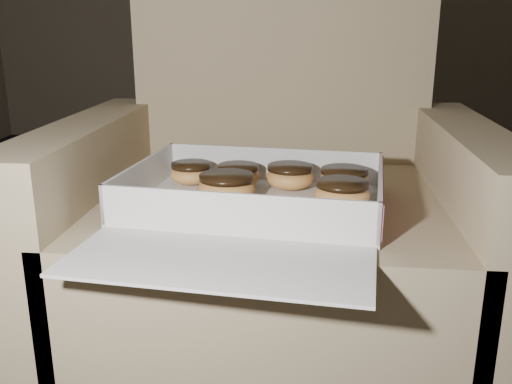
{
  "coord_description": "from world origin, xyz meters",
  "views": [
    {
      "loc": [
        -0.02,
        -1.31,
        0.73
      ],
      "look_at": [
        -0.11,
        -0.33,
        0.43
      ],
      "focal_mm": 40.0,
      "sensor_mm": 36.0,
      "label": 1
    }
  ],
  "objects": [
    {
      "name": "crumb_a",
      "position": [
        -0.2,
        -0.45,
        0.41
      ],
      "size": [
        0.01,
        0.01,
        0.0
      ],
      "primitive_type": "ellipsoid",
      "color": "black",
      "rests_on": "bakery_box"
    },
    {
      "name": "donut_d",
      "position": [
        -0.16,
        -0.23,
        0.43
      ],
      "size": [
        0.09,
        0.09,
        0.04
      ],
      "color": "#E5A050",
      "rests_on": "bakery_box"
    },
    {
      "name": "crumb_c",
      "position": [
        -0.13,
        -0.42,
        0.41
      ],
      "size": [
        0.01,
        0.01,
        0.0
      ],
      "primitive_type": "ellipsoid",
      "color": "black",
      "rests_on": "bakery_box"
    },
    {
      "name": "donut_e",
      "position": [
        0.05,
        -0.25,
        0.44
      ],
      "size": [
        0.1,
        0.1,
        0.05
      ],
      "color": "#E5A050",
      "rests_on": "bakery_box"
    },
    {
      "name": "donut_c",
      "position": [
        -0.26,
        -0.22,
        0.43
      ],
      "size": [
        0.09,
        0.09,
        0.04
      ],
      "color": "#E5A050",
      "rests_on": "bakery_box"
    },
    {
      "name": "bakery_box",
      "position": [
        -0.11,
        -0.38,
        0.42
      ],
      "size": [
        0.5,
        0.56,
        0.07
      ],
      "rotation": [
        0.0,
        0.0,
        -0.11
      ],
      "color": "silver",
      "rests_on": "armchair"
    },
    {
      "name": "donut_a",
      "position": [
        -0.06,
        -0.23,
        0.44
      ],
      "size": [
        0.1,
        0.1,
        0.05
      ],
      "color": "#E5A050",
      "rests_on": "bakery_box"
    },
    {
      "name": "floor",
      "position": [
        0.0,
        0.0,
        0.0
      ],
      "size": [
        4.5,
        4.5,
        0.0
      ],
      "primitive_type": "plane",
      "color": "black",
      "rests_on": "ground"
    },
    {
      "name": "armchair",
      "position": [
        -0.09,
        -0.18,
        0.28
      ],
      "size": [
        0.86,
        0.73,
        0.9
      ],
      "color": "#94815E",
      "rests_on": "floor"
    },
    {
      "name": "crumb_b",
      "position": [
        -0.3,
        -0.35,
        0.41
      ],
      "size": [
        0.01,
        0.01,
        0.0
      ],
      "primitive_type": "ellipsoid",
      "color": "black",
      "rests_on": "bakery_box"
    },
    {
      "name": "donut_b",
      "position": [
        -0.17,
        -0.33,
        0.44
      ],
      "size": [
        0.11,
        0.11,
        0.05
      ],
      "color": "#E5A050",
      "rests_on": "bakery_box"
    },
    {
      "name": "donut_f",
      "position": [
        0.04,
        -0.35,
        0.44
      ],
      "size": [
        0.1,
        0.1,
        0.05
      ],
      "color": "#E5A050",
      "rests_on": "bakery_box"
    }
  ]
}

